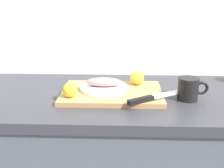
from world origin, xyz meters
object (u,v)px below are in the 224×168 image
at_px(white_plate, 104,88).
at_px(coffee_mug_1, 189,89).
at_px(chef_knife, 152,98).
at_px(cutting_board, 112,93).
at_px(fish_fillet, 104,82).
at_px(lemon_0, 70,90).

distance_m(white_plate, coffee_mug_1, 0.35).
bearing_deg(chef_knife, cutting_board, 115.17).
xyz_separation_m(fish_fillet, lemon_0, (-0.13, -0.10, -0.00)).
bearing_deg(fish_fillet, coffee_mug_1, -9.33).
bearing_deg(lemon_0, coffee_mug_1, 4.76).
xyz_separation_m(chef_knife, lemon_0, (-0.32, 0.02, 0.02)).
height_order(fish_fillet, lemon_0, lemon_0).
relative_size(chef_knife, coffee_mug_1, 2.11).
xyz_separation_m(white_plate, lemon_0, (-0.13, -0.10, 0.02)).
height_order(fish_fillet, chef_knife, fish_fillet).
bearing_deg(coffee_mug_1, white_plate, 170.67).
bearing_deg(coffee_mug_1, lemon_0, -175.24).
distance_m(cutting_board, chef_knife, 0.19).
distance_m(chef_knife, lemon_0, 0.32).
bearing_deg(lemon_0, chef_knife, -3.60).
relative_size(cutting_board, fish_fillet, 2.75).
bearing_deg(cutting_board, fish_fillet, 153.96).
height_order(fish_fillet, coffee_mug_1, coffee_mug_1).
bearing_deg(chef_knife, white_plate, 116.24).
height_order(white_plate, fish_fillet, fish_fillet).
xyz_separation_m(cutting_board, chef_knife, (0.16, -0.10, 0.02)).
distance_m(cutting_board, fish_fillet, 0.06).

